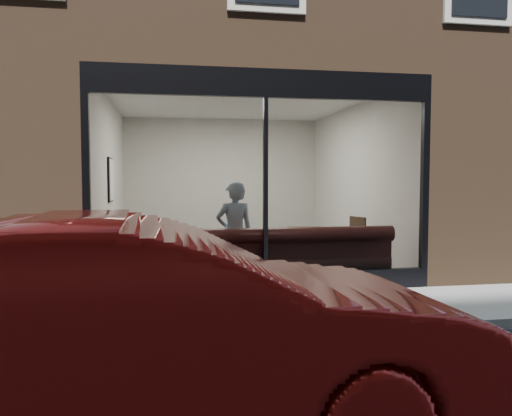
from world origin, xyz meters
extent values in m
plane|color=black|center=(0.00, 0.00, 0.00)|extent=(120.00, 120.00, 0.00)
cube|color=gray|center=(0.00, 1.00, 0.01)|extent=(40.00, 2.00, 0.01)
cube|color=gray|center=(0.00, -0.05, 0.06)|extent=(40.00, 0.10, 0.12)
cube|color=brown|center=(-3.75, 8.00, 1.60)|extent=(2.50, 12.00, 3.20)
cube|color=brown|center=(3.75, 8.00, 1.60)|extent=(2.50, 12.00, 3.20)
cube|color=brown|center=(0.00, 11.00, 1.60)|extent=(5.00, 6.00, 3.20)
plane|color=#2D2D30|center=(0.00, 5.00, 0.02)|extent=(6.00, 6.00, 0.00)
plane|color=white|center=(0.00, 5.00, 3.19)|extent=(6.00, 6.00, 0.00)
plane|color=beige|center=(0.00, 7.99, 1.60)|extent=(5.00, 0.00, 5.00)
plane|color=beige|center=(-2.49, 5.00, 1.60)|extent=(0.00, 6.00, 6.00)
plane|color=beige|center=(2.49, 5.00, 1.60)|extent=(0.00, 6.00, 6.00)
cube|color=black|center=(0.00, 2.05, 0.15)|extent=(5.00, 0.10, 0.30)
cube|color=black|center=(0.00, 2.05, 3.00)|extent=(5.00, 0.10, 0.40)
cube|color=black|center=(0.00, 2.05, 1.55)|extent=(0.06, 0.10, 2.50)
plane|color=white|center=(0.00, 2.02, 1.55)|extent=(4.80, 0.00, 4.80)
cube|color=#331412|center=(0.00, 2.45, 0.23)|extent=(4.00, 0.55, 0.45)
imported|color=#9ABBD3|center=(-0.37, 2.64, 0.80)|extent=(0.63, 0.46, 1.61)
cube|color=black|center=(-1.00, 3.66, 0.74)|extent=(0.82, 0.82, 0.04)
cube|color=black|center=(1.07, 3.78, 0.74)|extent=(0.76, 0.76, 0.04)
cube|color=black|center=(-1.57, 3.67, 0.24)|extent=(0.42, 0.42, 0.04)
cube|color=black|center=(1.90, 3.74, 0.24)|extent=(0.52, 0.52, 0.04)
cube|color=white|center=(-2.45, 4.96, 1.63)|extent=(0.02, 0.59, 0.79)
imported|color=maroon|center=(-1.52, -1.84, 0.72)|extent=(4.41, 1.74, 1.43)
camera|label=1|loc=(-1.34, -4.94, 1.67)|focal=35.00mm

